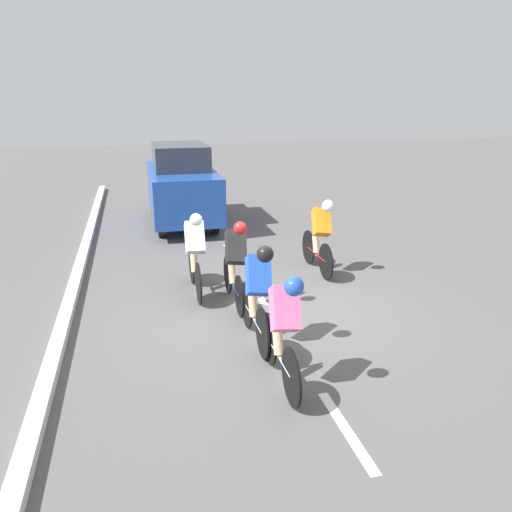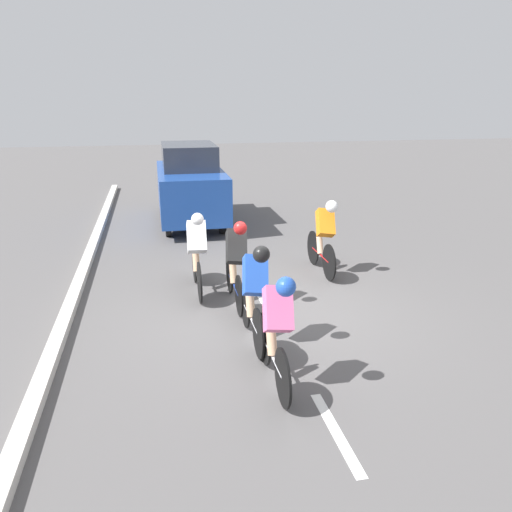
{
  "view_description": "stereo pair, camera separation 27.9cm",
  "coord_description": "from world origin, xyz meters",
  "px_view_note": "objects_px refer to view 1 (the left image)",
  "views": [
    {
      "loc": [
        1.98,
        7.19,
        3.37
      ],
      "look_at": [
        0.21,
        -0.12,
        0.95
      ],
      "focal_mm": 35.0,
      "sensor_mm": 36.0,
      "label": 1
    },
    {
      "loc": [
        1.71,
        7.25,
        3.37
      ],
      "look_at": [
        0.21,
        -0.12,
        0.95
      ],
      "focal_mm": 35.0,
      "sensor_mm": 36.0,
      "label": 2
    }
  ],
  "objects_px": {
    "cyclist_blue": "(257,291)",
    "cyclist_orange": "(320,234)",
    "cyclist_white": "(195,252)",
    "cyclist_black": "(235,261)",
    "cyclist_pink": "(283,327)",
    "support_car": "(182,185)"
  },
  "relations": [
    {
      "from": "cyclist_pink",
      "to": "cyclist_black",
      "type": "bearing_deg",
      "value": -88.41
    },
    {
      "from": "cyclist_white",
      "to": "cyclist_blue",
      "type": "bearing_deg",
      "value": 106.51
    },
    {
      "from": "cyclist_blue",
      "to": "cyclist_orange",
      "type": "bearing_deg",
      "value": -126.12
    },
    {
      "from": "cyclist_white",
      "to": "support_car",
      "type": "xyz_separation_m",
      "value": [
        -0.3,
        -5.23,
        0.29
      ]
    },
    {
      "from": "cyclist_blue",
      "to": "cyclist_white",
      "type": "bearing_deg",
      "value": -73.49
    },
    {
      "from": "cyclist_blue",
      "to": "support_car",
      "type": "height_order",
      "value": "support_car"
    },
    {
      "from": "cyclist_blue",
      "to": "support_car",
      "type": "relative_size",
      "value": 0.42
    },
    {
      "from": "cyclist_blue",
      "to": "cyclist_pink",
      "type": "relative_size",
      "value": 1.0
    },
    {
      "from": "cyclist_pink",
      "to": "support_car",
      "type": "bearing_deg",
      "value": -87.6
    },
    {
      "from": "cyclist_black",
      "to": "cyclist_blue",
      "type": "bearing_deg",
      "value": 91.2
    },
    {
      "from": "cyclist_blue",
      "to": "support_car",
      "type": "bearing_deg",
      "value": -87.54
    },
    {
      "from": "support_car",
      "to": "cyclist_orange",
      "type": "bearing_deg",
      "value": 115.61
    },
    {
      "from": "cyclist_pink",
      "to": "cyclist_blue",
      "type": "bearing_deg",
      "value": -87.93
    },
    {
      "from": "cyclist_white",
      "to": "cyclist_black",
      "type": "bearing_deg",
      "value": 131.48
    },
    {
      "from": "cyclist_white",
      "to": "cyclist_black",
      "type": "distance_m",
      "value": 0.88
    },
    {
      "from": "cyclist_white",
      "to": "cyclist_black",
      "type": "height_order",
      "value": "cyclist_white"
    },
    {
      "from": "cyclist_blue",
      "to": "support_car",
      "type": "distance_m",
      "value": 7.3
    },
    {
      "from": "cyclist_white",
      "to": "cyclist_pink",
      "type": "bearing_deg",
      "value": 101.54
    },
    {
      "from": "cyclist_blue",
      "to": "cyclist_pink",
      "type": "bearing_deg",
      "value": 92.07
    },
    {
      "from": "cyclist_blue",
      "to": "cyclist_black",
      "type": "relative_size",
      "value": 0.98
    },
    {
      "from": "cyclist_blue",
      "to": "cyclist_white",
      "type": "relative_size",
      "value": 0.96
    },
    {
      "from": "cyclist_blue",
      "to": "cyclist_black",
      "type": "xyz_separation_m",
      "value": [
        0.03,
        -1.4,
        -0.01
      ]
    }
  ]
}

